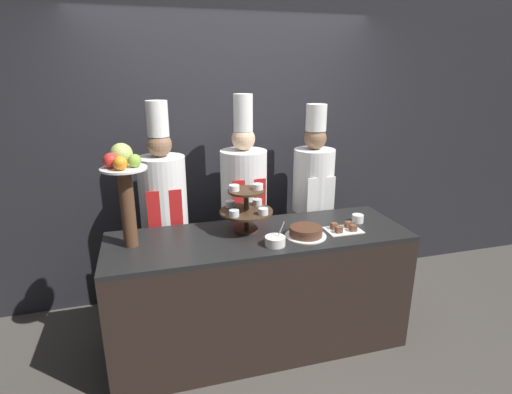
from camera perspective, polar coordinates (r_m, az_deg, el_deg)
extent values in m
plane|color=#47423D|center=(3.07, 2.48, -23.81)|extent=(14.00, 14.00, 0.00)
cube|color=#232328|center=(3.60, -3.70, 7.55)|extent=(10.00, 0.06, 2.80)
cube|color=black|center=(3.07, 0.52, -13.53)|extent=(2.15, 0.69, 0.88)
cube|color=black|center=(2.86, 0.55, -5.69)|extent=(2.15, 0.69, 0.03)
cylinder|color=#3D2819|center=(2.92, -1.38, -4.72)|extent=(0.17, 0.17, 0.02)
cylinder|color=#3D2819|center=(2.86, -1.40, -1.98)|extent=(0.04, 0.04, 0.31)
cylinder|color=#3D2819|center=(2.86, -1.40, -2.08)|extent=(0.38, 0.38, 0.02)
cylinder|color=#3D2819|center=(2.82, -1.42, 0.85)|extent=(0.26, 0.26, 0.02)
cylinder|color=silver|center=(2.94, -3.72, -0.99)|extent=(0.07, 0.07, 0.04)
cylinder|color=beige|center=(2.94, -3.72, -1.11)|extent=(0.06, 0.06, 0.03)
cylinder|color=silver|center=(2.74, -3.14, -2.34)|extent=(0.07, 0.07, 0.04)
cylinder|color=green|center=(2.75, -3.14, -2.47)|extent=(0.06, 0.06, 0.03)
cylinder|color=silver|center=(2.78, 1.05, -2.06)|extent=(0.07, 0.07, 0.04)
cylinder|color=red|center=(2.78, 1.04, -2.19)|extent=(0.06, 0.06, 0.03)
cylinder|color=silver|center=(2.97, 0.20, -0.74)|extent=(0.07, 0.07, 0.04)
cylinder|color=gold|center=(2.97, 0.20, -0.86)|extent=(0.06, 0.06, 0.03)
cylinder|color=white|center=(2.80, -3.14, 1.31)|extent=(0.07, 0.07, 0.04)
cylinder|color=white|center=(2.82, 0.27, 1.50)|extent=(0.07, 0.07, 0.04)
cylinder|color=brown|center=(2.72, -17.84, -1.60)|extent=(0.09, 0.09, 0.52)
cylinder|color=white|center=(2.65, -18.38, 3.88)|extent=(0.29, 0.29, 0.01)
sphere|color=#84B742|center=(2.62, -16.94, 4.98)|extent=(0.08, 0.08, 0.08)
sphere|color=#ADC160|center=(2.70, -18.68, 5.83)|extent=(0.14, 0.14, 0.14)
sphere|color=red|center=(2.65, -20.06, 4.93)|extent=(0.10, 0.10, 0.10)
sphere|color=orange|center=(2.57, -18.84, 4.58)|extent=(0.09, 0.09, 0.09)
cylinder|color=white|center=(2.85, 7.10, -5.51)|extent=(0.29, 0.29, 0.01)
cylinder|color=brown|center=(2.83, 7.13, -4.92)|extent=(0.23, 0.23, 0.06)
cylinder|color=#472819|center=(2.82, 7.15, -4.34)|extent=(0.23, 0.23, 0.01)
cylinder|color=white|center=(3.17, 14.32, -2.99)|extent=(0.09, 0.09, 0.06)
cube|color=white|center=(2.99, 12.37, -4.65)|extent=(0.25, 0.18, 0.01)
cube|color=brown|center=(2.93, 11.74, -4.59)|extent=(0.04, 0.04, 0.04)
cube|color=brown|center=(2.98, 13.71, -4.32)|extent=(0.04, 0.04, 0.04)
cube|color=brown|center=(2.99, 11.11, -4.08)|extent=(0.04, 0.04, 0.04)
cube|color=brown|center=(3.04, 13.04, -3.83)|extent=(0.04, 0.04, 0.04)
cylinder|color=white|center=(2.68, 2.75, -6.30)|extent=(0.14, 0.14, 0.06)
cylinder|color=#BCBCC1|center=(2.66, 3.55, -4.71)|extent=(0.05, 0.01, 0.11)
cube|color=#28282D|center=(3.50, -12.35, -10.41)|extent=(0.28, 0.15, 0.82)
cylinder|color=white|center=(3.23, -13.16, 0.59)|extent=(0.37, 0.37, 0.58)
cube|color=red|center=(3.10, -12.83, -2.39)|extent=(0.26, 0.01, 0.37)
sphere|color=#846047|center=(3.15, -13.65, 7.30)|extent=(0.19, 0.19, 0.19)
cylinder|color=white|center=(3.12, -13.92, 10.81)|extent=(0.16, 0.16, 0.27)
cube|color=#28282D|center=(3.56, -1.66, -8.73)|extent=(0.29, 0.16, 0.89)
cylinder|color=white|center=(3.31, -1.76, 2.26)|extent=(0.38, 0.38, 0.52)
cube|color=red|center=(3.17, -0.94, -0.39)|extent=(0.27, 0.01, 0.33)
sphere|color=#DBB28E|center=(3.23, -1.82, 8.31)|extent=(0.19, 0.19, 0.19)
cylinder|color=white|center=(3.21, -1.86, 11.95)|extent=(0.15, 0.15, 0.29)
cube|color=#28282D|center=(3.76, 7.73, -7.83)|extent=(0.27, 0.15, 0.85)
cylinder|color=white|center=(3.52, 8.20, 2.43)|extent=(0.36, 0.36, 0.54)
cube|color=white|center=(3.40, 9.25, -0.07)|extent=(0.25, 0.01, 0.35)
sphere|color=#846047|center=(3.44, 8.46, 8.32)|extent=(0.19, 0.19, 0.19)
cylinder|color=white|center=(3.42, 8.60, 11.16)|extent=(0.17, 0.17, 0.22)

